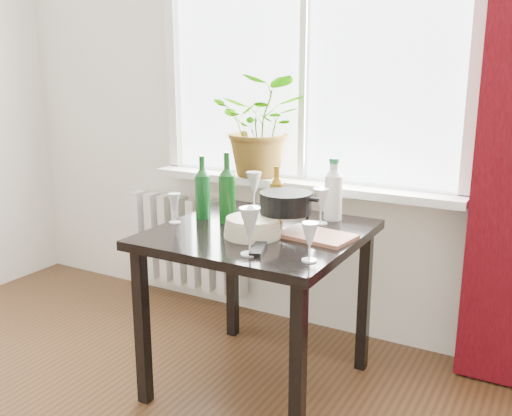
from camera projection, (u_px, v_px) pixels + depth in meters
The scene contains 18 objects.
window at pixel (307, 30), 2.86m from camera, with size 1.72×0.08×1.62m.
windowsill at pixel (298, 184), 2.99m from camera, with size 1.72×0.20×0.04m.
radiator at pixel (188, 242), 3.48m from camera, with size 0.80×0.10×0.55m.
table at pixel (259, 250), 2.48m from camera, with size 0.85×0.85×0.74m.
potted_plant at pixel (263, 126), 3.04m from camera, with size 0.49×0.42×0.54m, color #30681B.
wine_bottle_left at pixel (202, 187), 2.61m from camera, with size 0.07×0.07×0.30m, color #0C4015, non-canonical shape.
wine_bottle_right at pixel (227, 187), 2.54m from camera, with size 0.07×0.07×0.32m, color #0C3F10, non-canonical shape.
bottle_amber at pixel (277, 193), 2.59m from camera, with size 0.06×0.06×0.25m, color #80560E, non-canonical shape.
cleaning_bottle at pixel (333, 189), 2.59m from camera, with size 0.08×0.08×0.29m, color silver, non-canonical shape.
wineglass_front_right at pixel (250, 231), 2.11m from camera, with size 0.08×0.08×0.19m, color #B2BCC0, non-canonical shape.
wineglass_far_right at pixel (310, 242), 2.05m from camera, with size 0.06×0.06×0.15m, color silver, non-canonical shape.
wineglass_back_center at pixel (321, 206), 2.53m from camera, with size 0.07×0.07×0.17m, color silver, non-canonical shape.
wineglass_back_left at pixel (254, 189), 2.82m from camera, with size 0.08×0.08×0.18m, color silver, non-canonical shape.
wineglass_front_left at pixel (175, 208), 2.55m from camera, with size 0.06×0.06×0.14m, color silver, non-canonical shape.
plate_stack at pixel (253, 227), 2.36m from camera, with size 0.24×0.24×0.08m, color beige.
fondue_pot at pixel (286, 212), 2.41m from camera, with size 0.25×0.22×0.17m, color black, non-canonical shape.
tv_remote at pixel (258, 249), 2.17m from camera, with size 0.04×0.15×0.02m, color black.
cutting_board at pixel (317, 236), 2.34m from camera, with size 0.30×0.19×0.02m, color #965C43.
Camera 1 is at (1.25, -0.51, 1.43)m, focal length 40.00 mm.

